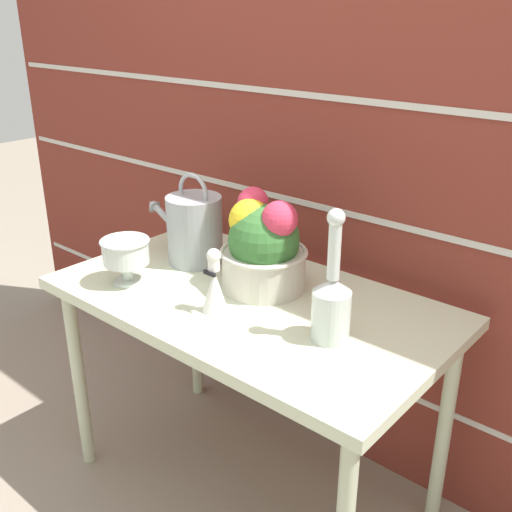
{
  "coord_description": "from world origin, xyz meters",
  "views": [
    {
      "loc": [
        1.06,
        -1.2,
        1.54
      ],
      "look_at": [
        0.0,
        0.03,
        0.86
      ],
      "focal_mm": 42.0,
      "sensor_mm": 36.0,
      "label": 1
    }
  ],
  "objects": [
    {
      "name": "watering_can",
      "position": [
        -0.31,
        0.08,
        0.86
      ],
      "size": [
        0.33,
        0.19,
        0.31
      ],
      "color": "#9EA3A8",
      "rests_on": "patio_table"
    },
    {
      "name": "brick_wall",
      "position": [
        0.0,
        0.43,
        1.1
      ],
      "size": [
        3.6,
        0.08,
        2.2
      ],
      "color": "maroon",
      "rests_on": "ground_plane"
    },
    {
      "name": "crystal_pedestal_bowl",
      "position": [
        -0.35,
        -0.17,
        0.84
      ],
      "size": [
        0.15,
        0.15,
        0.15
      ],
      "color": "silver",
      "rests_on": "patio_table"
    },
    {
      "name": "patio_table",
      "position": [
        0.0,
        0.0,
        0.66
      ],
      "size": [
        1.2,
        0.68,
        0.74
      ],
      "color": "beige",
      "rests_on": "ground_plane"
    },
    {
      "name": "figurine_vase",
      "position": [
        -0.01,
        -0.13,
        0.82
      ],
      "size": [
        0.07,
        0.07,
        0.19
      ],
      "color": "white",
      "rests_on": "patio_table"
    },
    {
      "name": "ground_plane",
      "position": [
        0.0,
        0.0,
        0.0
      ],
      "size": [
        12.0,
        12.0,
        0.0
      ],
      "primitive_type": "plane",
      "color": "gray"
    },
    {
      "name": "flower_planter",
      "position": [
        -0.01,
        0.08,
        0.88
      ],
      "size": [
        0.27,
        0.27,
        0.3
      ],
      "color": "beige",
      "rests_on": "patio_table"
    },
    {
      "name": "glass_decanter",
      "position": [
        0.32,
        -0.05,
        0.85
      ],
      "size": [
        0.1,
        0.1,
        0.36
      ],
      "color": "silver",
      "rests_on": "patio_table"
    }
  ]
}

